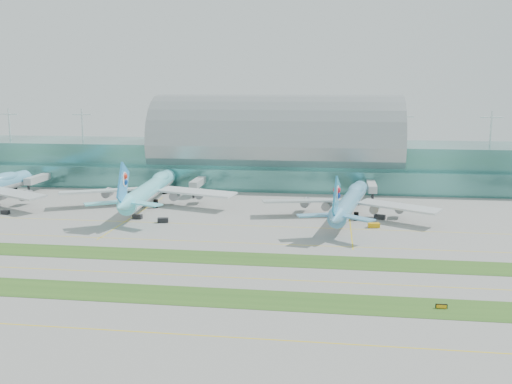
# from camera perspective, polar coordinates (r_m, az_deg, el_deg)

# --- Properties ---
(ground) EXTENTS (700.00, 700.00, 0.00)m
(ground) POSITION_cam_1_polar(r_m,az_deg,el_deg) (157.45, -2.73, -6.84)
(ground) COLOR gray
(ground) RESTS_ON ground
(terminal) EXTENTS (340.00, 69.10, 36.00)m
(terminal) POSITION_cam_1_polar(r_m,az_deg,el_deg) (279.84, 2.05, 3.77)
(terminal) COLOR #3D7A75
(terminal) RESTS_ON ground
(grass_strip_near) EXTENTS (420.00, 12.00, 0.08)m
(grass_strip_near) POSITION_cam_1_polar(r_m,az_deg,el_deg) (131.52, -4.99, -10.40)
(grass_strip_near) COLOR #2D591E
(grass_strip_near) RESTS_ON ground
(grass_strip_far) EXTENTS (420.00, 12.00, 0.08)m
(grass_strip_far) POSITION_cam_1_polar(r_m,az_deg,el_deg) (159.32, -2.60, -6.61)
(grass_strip_far) COLOR #2D591E
(grass_strip_far) RESTS_ON ground
(taxiline_a) EXTENTS (420.00, 0.35, 0.01)m
(taxiline_a) POSITION_cam_1_polar(r_m,az_deg,el_deg) (113.62, -7.27, -13.94)
(taxiline_a) COLOR yellow
(taxiline_a) RESTS_ON ground
(taxiline_b) EXTENTS (420.00, 0.35, 0.01)m
(taxiline_b) POSITION_cam_1_polar(r_m,az_deg,el_deg) (144.39, -3.75, -8.47)
(taxiline_b) COLOR yellow
(taxiline_b) RESTS_ON ground
(taxiline_c) EXTENTS (420.00, 0.35, 0.01)m
(taxiline_c) POSITION_cam_1_polar(r_m,az_deg,el_deg) (174.45, -1.65, -5.10)
(taxiline_c) COLOR yellow
(taxiline_c) RESTS_ON ground
(taxiline_d) EXTENTS (420.00, 0.35, 0.01)m
(taxiline_d) POSITION_cam_1_polar(r_m,az_deg,el_deg) (195.48, -0.60, -3.39)
(taxiline_d) COLOR yellow
(taxiline_d) RESTS_ON ground
(airliner_b) EXTENTS (71.03, 80.82, 22.23)m
(airliner_b) POSITION_cam_1_polar(r_m,az_deg,el_deg) (231.72, -10.53, 0.36)
(airliner_b) COLOR #6FE7F5
(airliner_b) RESTS_ON ground
(airliner_c) EXTENTS (63.58, 72.89, 20.12)m
(airliner_c) POSITION_cam_1_polar(r_m,az_deg,el_deg) (209.75, 9.39, -0.84)
(airliner_c) COLOR #5EA6CF
(airliner_c) RESTS_ON ground
(gse_b) EXTENTS (3.53, 2.16, 1.49)m
(gse_b) POSITION_cam_1_polar(r_m,az_deg,el_deg) (232.51, -23.78, -1.86)
(gse_b) COLOR black
(gse_b) RESTS_ON ground
(gse_c) EXTENTS (3.47, 2.19, 1.60)m
(gse_c) POSITION_cam_1_polar(r_m,az_deg,el_deg) (209.76, -11.77, -2.43)
(gse_c) COLOR black
(gse_c) RESTS_ON ground
(gse_d) EXTENTS (3.99, 2.61, 1.64)m
(gse_d) POSITION_cam_1_polar(r_m,az_deg,el_deg) (202.46, -9.29, -2.80)
(gse_d) COLOR black
(gse_d) RESTS_ON ground
(gse_e) EXTENTS (4.05, 2.29, 1.57)m
(gse_e) POSITION_cam_1_polar(r_m,az_deg,el_deg) (196.79, 11.70, -3.28)
(gse_e) COLOR #E19F0D
(gse_e) RESTS_ON ground
(gse_f) EXTENTS (4.32, 3.14, 1.55)m
(gse_f) POSITION_cam_1_polar(r_m,az_deg,el_deg) (209.78, 12.26, -2.45)
(gse_f) COLOR black
(gse_f) RESTS_ON ground
(taxiway_sign_east) EXTENTS (2.50, 0.31, 1.06)m
(taxiway_sign_east) POSITION_cam_1_polar(r_m,az_deg,el_deg) (130.62, 18.05, -10.82)
(taxiway_sign_east) COLOR black
(taxiway_sign_east) RESTS_ON ground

